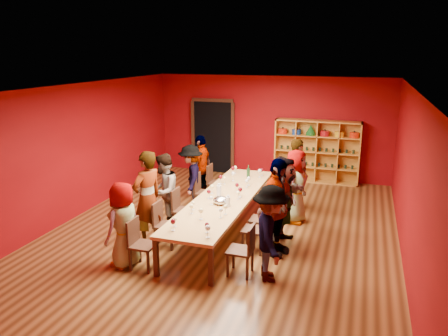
{
  "coord_description": "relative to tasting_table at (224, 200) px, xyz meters",
  "views": [
    {
      "loc": [
        2.67,
        -8.15,
        3.69
      ],
      "look_at": [
        -0.27,
        0.83,
        1.15
      ],
      "focal_mm": 35.0,
      "sensor_mm": 36.0,
      "label": 1
    }
  ],
  "objects": [
    {
      "name": "wine_glass_2",
      "position": [
        0.33,
        -0.91,
        0.19
      ],
      "size": [
        0.08,
        0.08,
        0.2
      ],
      "color": "silver",
      "rests_on": "tasting_table"
    },
    {
      "name": "person_left_0",
      "position": [
        -1.2,
        -1.97,
        0.07
      ],
      "size": [
        0.56,
        0.82,
        1.53
      ],
      "primitive_type": "imported",
      "rotation": [
        0.0,
        0.0,
        -1.79
      ],
      "color": "#5478AD",
      "rests_on": "ground"
    },
    {
      "name": "wine_glass_18",
      "position": [
        -0.31,
        1.86,
        0.19
      ],
      "size": [
        0.08,
        0.08,
        0.19
      ],
      "color": "silver",
      "rests_on": "tasting_table"
    },
    {
      "name": "wine_glass_3",
      "position": [
        -0.32,
        1.69,
        0.21
      ],
      "size": [
        0.09,
        0.09,
        0.22
      ],
      "color": "silver",
      "rests_on": "tasting_table"
    },
    {
      "name": "person_right_2",
      "position": [
        1.25,
        -0.17,
        0.18
      ],
      "size": [
        0.61,
        1.67,
        1.76
      ],
      "primitive_type": "imported",
      "rotation": [
        0.0,
        0.0,
        1.49
      ],
      "color": "#46464B",
      "rests_on": "ground"
    },
    {
      "name": "wine_glass_8",
      "position": [
        0.26,
        0.99,
        0.2
      ],
      "size": [
        0.08,
        0.08,
        0.21
      ],
      "color": "silver",
      "rests_on": "tasting_table"
    },
    {
      "name": "chair_person_right_3",
      "position": [
        0.91,
        1.01,
        -0.2
      ],
      "size": [
        0.42,
        0.42,
        0.89
      ],
      "color": "black",
      "rests_on": "ground"
    },
    {
      "name": "person_left_2",
      "position": [
        -1.29,
        -0.17,
        0.11
      ],
      "size": [
        0.54,
        0.84,
        1.62
      ],
      "primitive_type": "imported",
      "rotation": [
        0.0,
        0.0,
        -1.43
      ],
      "color": "#121433",
      "rests_on": "ground"
    },
    {
      "name": "wine_glass_13",
      "position": [
        -0.32,
        -1.73,
        0.18
      ],
      "size": [
        0.07,
        0.07,
        0.18
      ],
      "color": "silver",
      "rests_on": "tasting_table"
    },
    {
      "name": "person_left_1",
      "position": [
        -1.22,
        -1.03,
        0.24
      ],
      "size": [
        0.71,
        0.82,
        1.88
      ],
      "primitive_type": "imported",
      "rotation": [
        0.0,
        0.0,
        -1.94
      ],
      "color": "black",
      "rests_on": "ground"
    },
    {
      "name": "chair_person_left_2",
      "position": [
        -0.91,
        -0.17,
        -0.2
      ],
      "size": [
        0.42,
        0.42,
        0.89
      ],
      "color": "black",
      "rests_on": "ground"
    },
    {
      "name": "chair_person_left_4",
      "position": [
        -0.91,
        1.94,
        -0.2
      ],
      "size": [
        0.42,
        0.42,
        0.89
      ],
      "color": "black",
      "rests_on": "ground"
    },
    {
      "name": "wine_glass_10",
      "position": [
        0.26,
        0.82,
        0.19
      ],
      "size": [
        0.08,
        0.08,
        0.19
      ],
      "color": "silver",
      "rests_on": "tasting_table"
    },
    {
      "name": "person_right_0",
      "position": [
        1.34,
        -1.65,
        0.11
      ],
      "size": [
        0.76,
        1.13,
        1.63
      ],
      "primitive_type": "imported",
      "rotation": [
        0.0,
        0.0,
        1.91
      ],
      "color": "#4E4E53",
      "rests_on": "ground"
    },
    {
      "name": "wine_glass_21",
      "position": [
        0.15,
        0.44,
        0.2
      ],
      "size": [
        0.08,
        0.08,
        0.2
      ],
      "color": "silver",
      "rests_on": "tasting_table"
    },
    {
      "name": "carafe_b",
      "position": [
        0.24,
        -0.48,
        0.15
      ],
      "size": [
        0.09,
        0.09,
        0.23
      ],
      "color": "silver",
      "rests_on": "tasting_table"
    },
    {
      "name": "chair_person_left_1",
      "position": [
        -0.91,
        -1.03,
        -0.2
      ],
      "size": [
        0.42,
        0.42,
        0.89
      ],
      "color": "black",
      "rests_on": "ground"
    },
    {
      "name": "room_shell",
      "position": [
        0.0,
        0.0,
        0.8
      ],
      "size": [
        7.1,
        9.1,
        3.04
      ],
      "color": "#502E15",
      "rests_on": "ground"
    },
    {
      "name": "chair_person_right_1",
      "position": [
        0.91,
        -0.72,
        -0.2
      ],
      "size": [
        0.42,
        0.42,
        0.89
      ],
      "color": "black",
      "rests_on": "ground"
    },
    {
      "name": "wine_glass_16",
      "position": [
        -0.02,
        -1.28,
        0.21
      ],
      "size": [
        0.09,
        0.09,
        0.22
      ],
      "color": "silver",
      "rests_on": "tasting_table"
    },
    {
      "name": "wine_glass_17",
      "position": [
        -0.33,
        -0.88,
        0.18
      ],
      "size": [
        0.07,
        0.07,
        0.18
      ],
      "color": "silver",
      "rests_on": "tasting_table"
    },
    {
      "name": "person_right_4",
      "position": [
        1.23,
        1.85,
        0.16
      ],
      "size": [
        0.6,
        0.72,
        1.71
      ],
      "primitive_type": "imported",
      "rotation": [
        0.0,
        0.0,
        1.83
      ],
      "color": "#4A4B4F",
      "rests_on": "ground"
    },
    {
      "name": "wine_glass_5",
      "position": [
        -0.27,
        -0.17,
        0.2
      ],
      "size": [
        0.08,
        0.08,
        0.2
      ],
      "color": "silver",
      "rests_on": "tasting_table"
    },
    {
      "name": "wine_bottle",
      "position": [
        0.1,
        1.58,
        0.17
      ],
      "size": [
        0.08,
        0.08,
        0.31
      ],
      "color": "#133419",
      "rests_on": "tasting_table"
    },
    {
      "name": "person_left_4",
      "position": [
        -1.25,
        1.94,
        0.12
      ],
      "size": [
        0.48,
        0.98,
        1.64
      ],
      "primitive_type": "imported",
      "rotation": [
        0.0,
        0.0,
        -1.61
      ],
      "color": "silver",
      "rests_on": "ground"
    },
    {
      "name": "chair_person_left_0",
      "position": [
        -0.91,
        -1.97,
        -0.2
      ],
      "size": [
        0.42,
        0.42,
        0.89
      ],
      "color": "black",
      "rests_on": "ground"
    },
    {
      "name": "chair_person_right_2",
      "position": [
        0.91,
        -0.17,
        -0.2
      ],
      "size": [
        0.42,
        0.42,
        0.89
      ],
      "color": "black",
      "rests_on": "ground"
    },
    {
      "name": "wine_glass_11",
      "position": [
        0.38,
        -2.0,
        0.21
      ],
      "size": [
        0.09,
        0.09,
        0.22
      ],
      "color": "silver",
      "rests_on": "tasting_table"
    },
    {
      "name": "person_right_1",
      "position": [
        1.24,
        -0.72,
        0.22
      ],
      "size": [
        0.85,
        1.19,
        1.84
      ],
      "primitive_type": "imported",
      "rotation": [
        0.0,
        0.0,
        1.2
      ],
      "color": "#C08087",
      "rests_on": "ground"
    },
    {
      "name": "wine_glass_9",
      "position": [
        0.29,
        -1.1,
        0.19
      ],
      "size": [
        0.08,
        0.08,
        0.2
      ],
      "color": "silver",
      "rests_on": "tasting_table"
    },
    {
      "name": "wine_glass_22",
      "position": [
        -0.37,
        0.89,
        0.21
      ],
      "size": [
        0.09,
        0.09,
        0.21
      ],
      "color": "silver",
      "rests_on": "tasting_table"
    },
    {
      "name": "doorway",
      "position": [
        -1.8,
        4.43,
        0.42
      ],
      "size": [
        1.4,
        0.17,
        2.3
      ],
      "color": "black",
      "rests_on": "ground"
    },
    {
      "name": "wine_glass_23",
      "position": [
        -0.17,
        1.21,
        0.21
      ],
      "size": [
        0.09,
        0.09,
        0.22
      ],
      "color": "silver",
      "rests_on": "tasting_table"
    },
    {
      "name": "wine_glass_19",
      "position": [
        -0.29,
        -1.07,
        0.19
      ],
      "size": [
        0.08,
        0.08,
        0.2
      ],
      "color": "silver",
      "rests_on": "tasting_table"
    },
    {
      "name": "person_left_3",
      "position": [
        -1.18,
        1.07,
        0.08
      ],
      "size": [
        0.76,
        1.09,
        1.57
      ],
      "primitive_type": "imported",
      "rotation": [
        0.0,
        0.0,
        -1.19
      ],
      "color": "tan",
      "rests_on": "ground"
    },
    {
      "name": "wine_glass_15",
      "position": [
        -0.11,
        -0.49,
        0.18
      ],
      "size": [
        0.07,
        0.07,
        0.18
      ],
      "color": "silver",
      "rests_on": "tasting_table"
    },
    {
      "name": "wine_glass_20",
      "position": [
        0.31,
        0.12,
        0.21
      ],
      "size": [
        0.09,
        0.09,
        0.22
      ],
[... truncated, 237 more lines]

